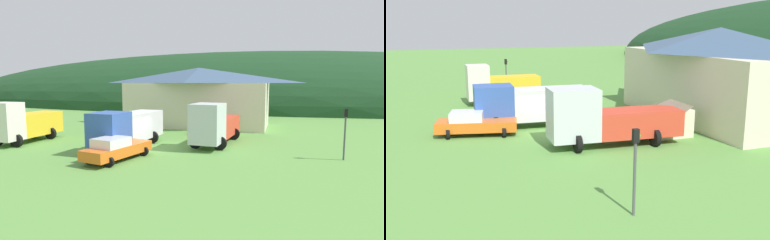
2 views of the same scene
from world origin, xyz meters
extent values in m
plane|color=#5B9342|center=(0.00, 0.00, 0.00)|extent=(200.00, 200.00, 0.00)
ellipsoid|color=#193D1E|center=(0.00, 57.45, 0.00)|extent=(170.20, 60.00, 25.48)
cube|color=beige|center=(0.16, 14.41, 2.65)|extent=(16.53, 8.32, 5.30)
pyramid|color=#3D5675|center=(0.16, 14.41, 6.23)|extent=(17.86, 8.99, 1.85)
cube|color=beige|center=(3.77, 7.92, 0.94)|extent=(2.24, 2.50, 1.87)
pyramid|color=#6B5B4C|center=(3.77, 7.92, 2.20)|extent=(2.42, 2.70, 0.65)
cube|color=silver|center=(-11.93, -2.80, 2.13)|extent=(2.33, 1.95, 3.16)
cube|color=black|center=(-11.93, -2.89, 2.83)|extent=(1.25, 1.56, 1.01)
cube|color=gold|center=(-11.93, 0.54, 1.56)|extent=(2.33, 4.73, 2.01)
cylinder|color=black|center=(-10.92, -2.80, 0.55)|extent=(1.10, 0.30, 1.10)
cylinder|color=black|center=(-10.91, 1.25, 0.55)|extent=(1.10, 0.30, 1.10)
cylinder|color=black|center=(-12.94, 1.25, 0.55)|extent=(1.10, 0.30, 1.10)
cube|color=#3356AD|center=(-2.17, -2.94, 1.85)|extent=(2.52, 2.86, 2.60)
cube|color=black|center=(-2.17, -3.08, 2.42)|extent=(1.40, 2.25, 0.83)
cube|color=silver|center=(-1.89, 1.19, 1.68)|extent=(2.71, 5.71, 2.25)
cylinder|color=black|center=(-1.15, -3.01, 0.55)|extent=(1.10, 0.30, 1.10)
cylinder|color=black|center=(-3.19, -2.88, 0.55)|extent=(1.10, 0.30, 1.10)
cylinder|color=black|center=(-0.82, 1.95, 0.55)|extent=(1.10, 0.30, 1.10)
cylinder|color=black|center=(-2.86, 2.09, 0.55)|extent=(1.10, 0.30, 1.10)
cube|color=silver|center=(4.48, 0.77, 2.12)|extent=(2.54, 3.08, 3.14)
cube|color=black|center=(4.47, 0.62, 2.81)|extent=(1.42, 2.42, 1.00)
cube|color=red|center=(4.78, 4.93, 1.37)|extent=(2.73, 5.60, 1.63)
cylinder|color=black|center=(5.50, 0.69, 0.55)|extent=(1.10, 0.30, 1.10)
cylinder|color=black|center=(3.46, 0.84, 0.55)|extent=(1.10, 0.30, 1.10)
cylinder|color=black|center=(5.86, 5.67, 0.55)|extent=(1.10, 0.30, 1.10)
cylinder|color=black|center=(3.83, 5.82, 0.55)|extent=(1.10, 0.30, 1.10)
cube|color=orange|center=(-0.72, -4.36, 0.69)|extent=(3.07, 5.66, 0.70)
cube|color=silver|center=(-0.86, -4.99, 1.35)|extent=(2.23, 2.48, 0.62)
cylinder|color=black|center=(-0.27, -6.32, 0.34)|extent=(0.68, 0.24, 0.68)
cylinder|color=black|center=(-1.95, -5.95, 0.34)|extent=(0.68, 0.24, 0.68)
cylinder|color=black|center=(0.52, -2.76, 0.34)|extent=(0.68, 0.24, 0.68)
cylinder|color=black|center=(-1.17, -2.39, 0.34)|extent=(0.68, 0.24, 0.68)
cylinder|color=#4C4C51|center=(14.38, -0.13, 1.51)|extent=(0.12, 0.12, 3.01)
cube|color=black|center=(14.38, -0.13, 3.29)|extent=(0.20, 0.24, 0.55)
sphere|color=green|center=(14.38, 0.00, 3.29)|extent=(0.14, 0.14, 0.14)
cone|color=orange|center=(-6.73, 2.31, 0.00)|extent=(0.36, 0.36, 0.63)
cone|color=orange|center=(-3.43, 4.12, 0.00)|extent=(0.36, 0.36, 0.63)
camera|label=1|loc=(10.23, -23.94, 5.36)|focal=29.99mm
camera|label=2|loc=(29.03, -7.80, 7.60)|focal=41.18mm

